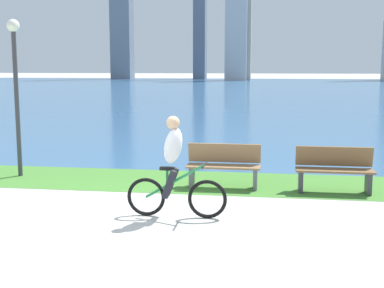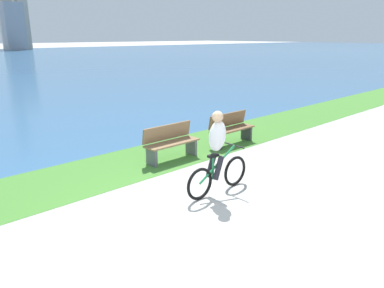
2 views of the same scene
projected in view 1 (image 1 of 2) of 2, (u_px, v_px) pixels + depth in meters
The scene contains 8 objects.
ground_plane at pixel (110, 223), 8.32m from camera, with size 300.00×300.00×0.00m, color #B2AFA8.
grass_strip_bayside at pixel (153, 180), 11.37m from camera, with size 120.00×2.25×0.01m, color #478433.
bay_water_surface at pixel (246, 89), 54.47m from camera, with size 300.00×85.89×0.00m, color #386693.
cyclist_lead at pixel (174, 167), 8.52m from camera, with size 1.68×0.52×1.69m.
bench_near_path at pixel (334, 170), 10.27m from camera, with size 1.50×0.47×0.90m.
bench_far_along_path at pixel (224, 166), 10.67m from camera, with size 1.50×0.47×0.90m.
lamppost_tall at pixel (15, 73), 11.50m from camera, with size 0.28×0.28×3.49m.
city_skyline_far_shore at pixel (246, 16), 87.42m from camera, with size 52.10×10.46×25.68m.
Camera 1 is at (2.49, -7.76, 2.50)m, focal length 48.66 mm.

